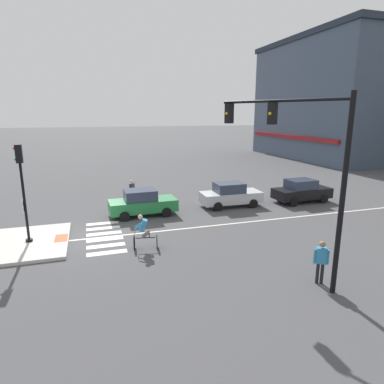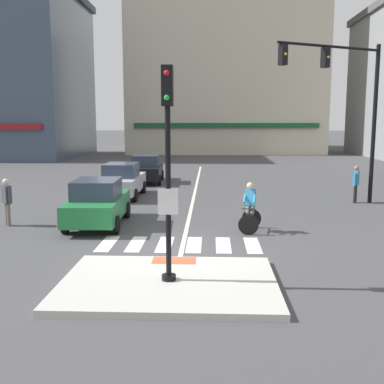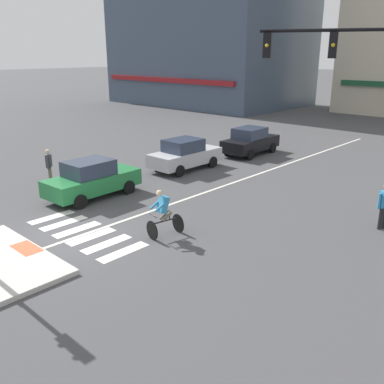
{
  "view_description": "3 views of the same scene",
  "coord_description": "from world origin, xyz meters",
  "px_view_note": "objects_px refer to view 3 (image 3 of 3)",
  "views": [
    {
      "loc": [
        16.7,
        0.18,
        6.17
      ],
      "look_at": [
        -0.24,
        5.47,
        1.96
      ],
      "focal_mm": 30.98,
      "sensor_mm": 36.0,
      "label": 1
    },
    {
      "loc": [
        0.92,
        -12.81,
        3.69
      ],
      "look_at": [
        0.23,
        4.13,
        1.05
      ],
      "focal_mm": 43.57,
      "sensor_mm": 36.0,
      "label": 2
    },
    {
      "loc": [
        11.98,
        -6.69,
        5.94
      ],
      "look_at": [
        1.3,
        4.77,
        0.8
      ],
      "focal_mm": 39.75,
      "sensor_mm": 36.0,
      "label": 3
    }
  ],
  "objects_px": {
    "car_silver_westbound_far": "(185,154)",
    "pedestrian_waiting_far_side": "(384,203)",
    "car_green_westbound_near": "(92,179)",
    "pedestrian_at_curb_left": "(49,164)",
    "traffic_light_mast": "(369,91)",
    "car_black_westbound_distant": "(250,141)",
    "cyclist": "(163,212)"
  },
  "relations": [
    {
      "from": "car_green_westbound_near",
      "to": "car_silver_westbound_far",
      "type": "bearing_deg",
      "value": 92.84
    },
    {
      "from": "pedestrian_at_curb_left",
      "to": "cyclist",
      "type": "bearing_deg",
      "value": -3.67
    },
    {
      "from": "car_black_westbound_distant",
      "to": "car_green_westbound_near",
      "type": "bearing_deg",
      "value": -90.79
    },
    {
      "from": "pedestrian_at_curb_left",
      "to": "traffic_light_mast",
      "type": "bearing_deg",
      "value": 19.21
    },
    {
      "from": "car_green_westbound_near",
      "to": "pedestrian_waiting_far_side",
      "type": "xyz_separation_m",
      "value": [
        10.43,
        4.92,
        0.17
      ]
    },
    {
      "from": "traffic_light_mast",
      "to": "pedestrian_at_curb_left",
      "type": "distance_m",
      "value": 14.1
    },
    {
      "from": "car_green_westbound_near",
      "to": "cyclist",
      "type": "xyz_separation_m",
      "value": [
        5.27,
        -0.76,
        0.06
      ]
    },
    {
      "from": "car_silver_westbound_far",
      "to": "cyclist",
      "type": "xyz_separation_m",
      "value": [
        5.57,
        -6.81,
        0.06
      ]
    },
    {
      "from": "car_black_westbound_distant",
      "to": "car_green_westbound_near",
      "type": "xyz_separation_m",
      "value": [
        -0.16,
        -11.35,
        0.0
      ]
    },
    {
      "from": "car_silver_westbound_far",
      "to": "car_green_westbound_near",
      "type": "distance_m",
      "value": 6.05
    },
    {
      "from": "traffic_light_mast",
      "to": "car_green_westbound_near",
      "type": "xyz_separation_m",
      "value": [
        -9.68,
        -4.25,
        -3.96
      ]
    },
    {
      "from": "cyclist",
      "to": "pedestrian_waiting_far_side",
      "type": "bearing_deg",
      "value": 47.73
    },
    {
      "from": "traffic_light_mast",
      "to": "pedestrian_at_curb_left",
      "type": "bearing_deg",
      "value": -160.79
    },
    {
      "from": "car_green_westbound_near",
      "to": "pedestrian_at_curb_left",
      "type": "distance_m",
      "value": 3.16
    },
    {
      "from": "traffic_light_mast",
      "to": "cyclist",
      "type": "height_order",
      "value": "traffic_light_mast"
    },
    {
      "from": "car_black_westbound_distant",
      "to": "cyclist",
      "type": "relative_size",
      "value": 2.48
    },
    {
      "from": "car_green_westbound_near",
      "to": "pedestrian_waiting_far_side",
      "type": "distance_m",
      "value": 11.54
    },
    {
      "from": "car_black_westbound_distant",
      "to": "cyclist",
      "type": "bearing_deg",
      "value": -67.12
    },
    {
      "from": "car_black_westbound_distant",
      "to": "pedestrian_at_curb_left",
      "type": "height_order",
      "value": "pedestrian_at_curb_left"
    },
    {
      "from": "car_silver_westbound_far",
      "to": "car_green_westbound_near",
      "type": "relative_size",
      "value": 0.99
    },
    {
      "from": "car_green_westbound_near",
      "to": "cyclist",
      "type": "distance_m",
      "value": 5.32
    },
    {
      "from": "car_silver_westbound_far",
      "to": "pedestrian_at_curb_left",
      "type": "bearing_deg",
      "value": -114.43
    },
    {
      "from": "pedestrian_waiting_far_side",
      "to": "car_silver_westbound_far",
      "type": "bearing_deg",
      "value": 174.01
    },
    {
      "from": "pedestrian_waiting_far_side",
      "to": "pedestrian_at_curb_left",
      "type": "bearing_deg",
      "value": -159.26
    },
    {
      "from": "car_silver_westbound_far",
      "to": "pedestrian_waiting_far_side",
      "type": "distance_m",
      "value": 10.79
    },
    {
      "from": "car_black_westbound_distant",
      "to": "pedestrian_at_curb_left",
      "type": "relative_size",
      "value": 2.5
    },
    {
      "from": "car_silver_westbound_far",
      "to": "car_black_westbound_distant",
      "type": "distance_m",
      "value": 5.32
    },
    {
      "from": "car_silver_westbound_far",
      "to": "cyclist",
      "type": "bearing_deg",
      "value": -50.73
    },
    {
      "from": "cyclist",
      "to": "pedestrian_at_curb_left",
      "type": "height_order",
      "value": "cyclist"
    },
    {
      "from": "pedestrian_waiting_far_side",
      "to": "traffic_light_mast",
      "type": "bearing_deg",
      "value": -138.23
    },
    {
      "from": "traffic_light_mast",
      "to": "car_green_westbound_near",
      "type": "bearing_deg",
      "value": -156.31
    },
    {
      "from": "car_silver_westbound_far",
      "to": "car_black_westbound_distant",
      "type": "height_order",
      "value": "same"
    }
  ]
}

